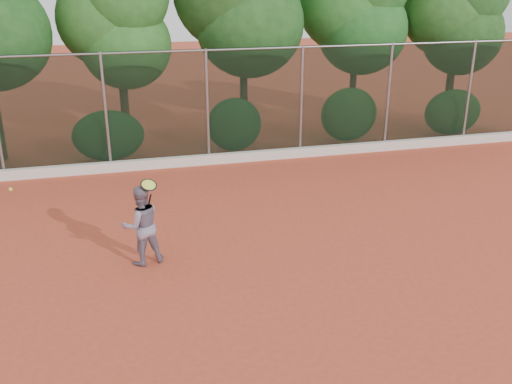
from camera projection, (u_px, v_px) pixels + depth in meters
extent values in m
plane|color=#C0472D|center=(268.00, 266.00, 11.61)|extent=(80.00, 80.00, 0.00)
cube|color=silver|center=(210.00, 159.00, 17.72)|extent=(24.00, 0.20, 0.30)
imported|color=gray|center=(141.00, 225.00, 11.47)|extent=(0.95, 0.82, 1.69)
cube|color=black|center=(207.00, 107.00, 17.30)|extent=(24.00, 0.01, 3.50)
cylinder|color=gray|center=(206.00, 50.00, 16.69)|extent=(24.00, 0.06, 0.06)
cylinder|color=gray|center=(106.00, 113.00, 16.62)|extent=(0.09, 0.09, 3.50)
cylinder|color=gray|center=(207.00, 107.00, 17.30)|extent=(0.09, 0.09, 3.50)
cylinder|color=gray|center=(301.00, 102.00, 17.99)|extent=(0.09, 0.09, 3.50)
cylinder|color=gray|center=(388.00, 97.00, 18.68)|extent=(0.09, 0.09, 3.50)
cylinder|color=gray|center=(469.00, 93.00, 19.37)|extent=(0.09, 0.09, 3.50)
cylinder|color=#412819|center=(125.00, 113.00, 19.03)|extent=(0.28, 0.28, 2.40)
ellipsoid|color=#265E20|center=(126.00, 45.00, 18.19)|extent=(2.90, 2.40, 2.80)
ellipsoid|color=#265A1E|center=(108.00, 19.00, 18.06)|extent=(3.20, 2.70, 3.10)
cylinder|color=#402918|center=(244.00, 99.00, 19.57)|extent=(0.26, 0.26, 3.00)
ellipsoid|color=#2D6626|center=(250.00, 24.00, 18.62)|extent=(3.60, 3.00, 3.50)
cylinder|color=#3F2B18|center=(352.00, 97.00, 20.75)|extent=(0.24, 0.24, 2.70)
ellipsoid|color=#1C531E|center=(363.00, 30.00, 19.85)|extent=(3.20, 2.70, 3.10)
ellipsoid|color=#205F20|center=(347.00, 3.00, 19.68)|extent=(3.50, 2.90, 3.40)
cylinder|color=#3C2717|center=(448.00, 96.00, 21.27)|extent=(0.28, 0.28, 2.50)
ellipsoid|color=#2C5E23|center=(462.00, 34.00, 20.41)|extent=(3.00, 2.50, 2.90)
ellipsoid|color=#37732C|center=(448.00, 11.00, 20.28)|extent=(3.30, 2.80, 3.20)
ellipsoid|color=#266225|center=(108.00, 136.00, 17.66)|extent=(2.20, 1.16, 1.60)
ellipsoid|color=#256327|center=(234.00, 125.00, 18.55)|extent=(1.80, 1.04, 1.76)
ellipsoid|color=#34702B|center=(349.00, 114.00, 19.43)|extent=(2.00, 1.10, 1.84)
ellipsoid|color=#38712B|center=(453.00, 112.00, 20.40)|extent=(2.16, 1.12, 1.64)
cylinder|color=black|center=(150.00, 200.00, 11.31)|extent=(0.10, 0.19, 0.31)
torus|color=black|center=(149.00, 185.00, 11.12)|extent=(0.41, 0.39, 0.18)
cylinder|color=#DBE944|center=(149.00, 185.00, 11.12)|extent=(0.35, 0.33, 0.14)
sphere|color=#D7E634|center=(11.00, 189.00, 10.32)|extent=(0.07, 0.07, 0.07)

